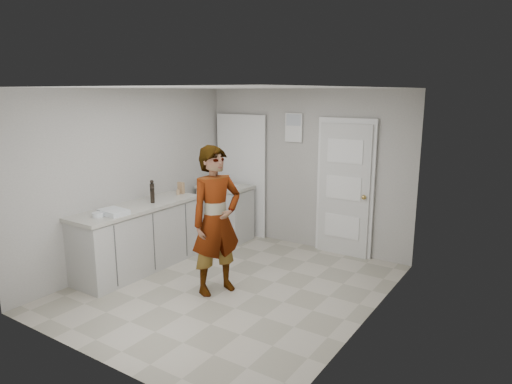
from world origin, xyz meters
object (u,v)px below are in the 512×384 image
Objects in this scene: person at (216,221)px; cake_mix_box at (181,188)px; oil_cruet_a at (152,195)px; egg_bowl at (98,215)px; oil_cruet_b at (152,190)px; baking_dish at (114,212)px; spice_jar at (178,192)px.

person reaches higher than cake_mix_box.
person reaches higher than oil_cruet_a.
oil_cruet_b is at bearing 96.21° from egg_bowl.
cake_mix_box is 0.46× the size of baking_dish.
egg_bowl is at bearing -83.79° from oil_cruet_b.
spice_jar is 0.32× the size of oil_cruet_a.
baking_dish is (0.19, -0.86, -0.11)m from oil_cruet_b.
person reaches higher than egg_bowl.
cake_mix_box is 1.39m from baking_dish.
spice_jar is at bearing 94.13° from baking_dish.
oil_cruet_b is (-0.15, 0.14, 0.03)m from oil_cruet_a.
egg_bowl is at bearing -89.30° from spice_jar.
cake_mix_box is at bearing 81.91° from oil_cruet_b.
cake_mix_box is 0.60× the size of oil_cruet_b.
oil_cruet_b reaches higher than baking_dish.
oil_cruet_b is at bearing -102.34° from spice_jar.
egg_bowl is (-0.04, -0.90, -0.08)m from oil_cruet_a.
person is at bearing -13.46° from oil_cruet_b.
oil_cruet_a is at bearing 87.65° from egg_bowl.
oil_cruet_a is 0.81× the size of oil_cruet_b.
cake_mix_box is 1.24× the size of egg_bowl.
baking_dish is (0.11, -1.39, -0.06)m from cake_mix_box.
oil_cruet_a is at bearing 93.10° from baking_dish.
oil_cruet_a is (0.08, -0.67, 0.02)m from cake_mix_box.
person is 1.32m from oil_cruet_a.
baking_dish is (0.09, -1.29, -0.01)m from spice_jar.
oil_cruet_b is (-1.44, 0.35, 0.15)m from person.
oil_cruet_b is at bearing -97.89° from cake_mix_box.
egg_bowl is (-1.33, -0.70, 0.03)m from person.
oil_cruet_b is 1.05m from egg_bowl.
oil_cruet_a reaches higher than cake_mix_box.
person is at bearing -30.08° from spice_jar.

